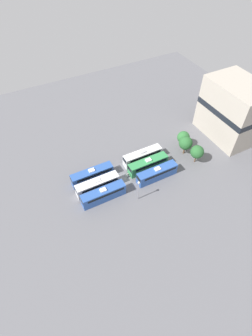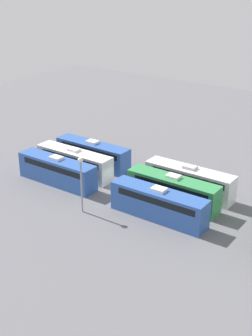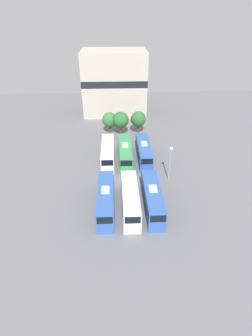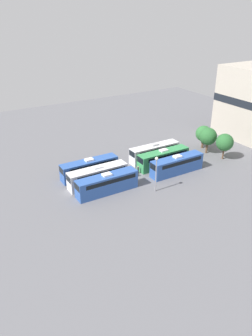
% 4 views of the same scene
% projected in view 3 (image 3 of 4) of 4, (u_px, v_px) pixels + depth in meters
% --- Properties ---
extents(ground_plane, '(117.37, 117.37, 0.00)m').
position_uv_depth(ground_plane, '(127.00, 181.00, 48.30)').
color(ground_plane, slate).
extents(bus_0, '(2.55, 11.50, 3.75)m').
position_uv_depth(bus_0, '(106.00, 199.00, 40.81)').
color(bus_0, '#2D56A8').
rests_on(bus_0, ground_plane).
extents(bus_1, '(2.55, 11.50, 3.75)m').
position_uv_depth(bus_1, '(130.00, 198.00, 40.86)').
color(bus_1, silver).
rests_on(bus_1, ground_plane).
extents(bus_2, '(2.55, 11.50, 3.75)m').
position_uv_depth(bus_2, '(152.00, 197.00, 41.08)').
color(bus_2, '#2D56A8').
rests_on(bus_2, ground_plane).
extents(bus_3, '(2.55, 11.50, 3.75)m').
position_uv_depth(bus_3, '(108.00, 152.00, 53.92)').
color(bus_3, silver).
rests_on(bus_3, ground_plane).
extents(bus_4, '(2.55, 11.50, 3.75)m').
position_uv_depth(bus_4, '(125.00, 152.00, 53.80)').
color(bus_4, '#338C4C').
rests_on(bus_4, ground_plane).
extents(bus_5, '(2.55, 11.50, 3.75)m').
position_uv_depth(bus_5, '(144.00, 151.00, 54.34)').
color(bus_5, '#2D56A8').
rests_on(bus_5, ground_plane).
extents(worker_person, '(0.36, 0.36, 1.61)m').
position_uv_depth(worker_person, '(127.00, 174.00, 49.01)').
color(worker_person, '#333338').
rests_on(worker_person, ground_plane).
extents(light_pole, '(0.60, 0.60, 6.74)m').
position_uv_depth(light_pole, '(170.00, 157.00, 46.26)').
color(light_pole, gray).
rests_on(light_pole, ground_plane).
extents(tree_0, '(3.68, 3.68, 5.42)m').
position_uv_depth(tree_0, '(110.00, 120.00, 64.63)').
color(tree_0, brown).
rests_on(tree_0, ground_plane).
extents(tree_1, '(3.94, 3.94, 5.96)m').
position_uv_depth(tree_1, '(121.00, 120.00, 63.47)').
color(tree_1, brown).
rests_on(tree_1, ground_plane).
extents(tree_2, '(3.76, 3.76, 5.78)m').
position_uv_depth(tree_2, '(138.00, 119.00, 64.28)').
color(tree_2, brown).
rests_on(tree_2, ground_plane).
extents(depot_building, '(17.90, 12.42, 17.42)m').
position_uv_depth(depot_building, '(114.00, 82.00, 75.51)').
color(depot_building, '#B2A899').
rests_on(depot_building, ground_plane).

